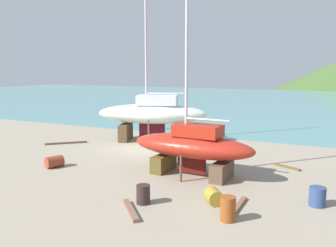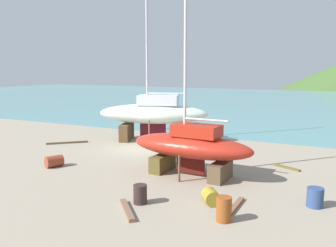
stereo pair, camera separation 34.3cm
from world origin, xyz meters
TOP-DOWN VIEW (x-y plane):
  - ground_plane at (0.00, -4.89)m, footprint 44.39×44.39m
  - sea_water at (0.00, 41.43)m, footprint 163.18×70.44m
  - sailboat_small_center at (-0.54, 2.81)m, footprint 8.88×5.14m
  - sailboat_far_slipway at (5.66, -4.29)m, footprint 6.90×2.63m
  - worker at (-2.76, 7.73)m, footprint 0.48×0.33m
  - barrel_ochre at (8.03, -7.70)m, footprint 0.98×1.00m
  - barrel_tipped_center at (11.93, -6.03)m, footprint 0.71×0.71m
  - barrel_blue_faded at (9.03, -9.07)m, footprint 0.73×0.73m
  - barrel_rust_mid at (5.34, -8.93)m, footprint 0.81×0.81m
  - barrel_rust_far at (4.93, 1.78)m, footprint 0.69×0.69m
  - barrel_tipped_right at (-2.02, -6.29)m, footprint 1.00×1.13m
  - timber_long_fore at (-5.92, -0.95)m, footprint 2.37×2.25m
  - timber_plank_near at (5.34, -9.93)m, footprint 1.65×1.75m
  - timber_plank_far at (9.05, -7.88)m, footprint 0.22×2.61m
  - timber_short_skew at (10.00, -0.60)m, footprint 1.60×0.93m

SIDE VIEW (x-z plane):
  - ground_plane at x=0.00m, z-range 0.00..0.00m
  - sea_water at x=0.00m, z-range 0.00..0.00m
  - timber_short_skew at x=10.00m, z-range 0.00..0.10m
  - timber_plank_far at x=9.05m, z-range 0.00..0.12m
  - timber_long_fore at x=-5.92m, z-range 0.00..0.13m
  - timber_plank_near at x=5.34m, z-range 0.00..0.14m
  - barrel_ochre at x=8.03m, z-range 0.00..0.65m
  - barrel_tipped_right at x=-2.02m, z-range 0.00..0.66m
  - barrel_tipped_center at x=11.93m, z-range 0.00..0.80m
  - barrel_rust_mid at x=5.34m, z-range 0.00..0.81m
  - barrel_rust_far at x=4.93m, z-range 0.00..0.92m
  - barrel_blue_faded at x=9.03m, z-range 0.00..0.94m
  - worker at x=-2.76m, z-range 0.03..1.78m
  - sailboat_far_slipway at x=5.66m, z-range -4.35..7.55m
  - sailboat_small_center at x=-0.54m, z-range -4.91..9.21m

